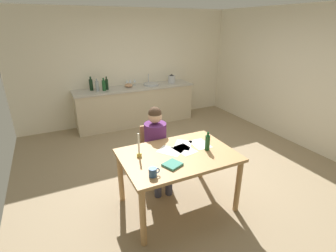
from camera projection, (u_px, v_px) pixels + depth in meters
The scene contains 25 objects.
ground_plane at pixel (180, 167), 4.31m from camera, with size 5.20×5.20×0.04m, color #937F60.
wall_back at pixel (129, 67), 5.97m from camera, with size 5.20×0.12×2.60m, color silver.
wall_right at pixel (299, 77), 4.85m from camera, with size 0.12×5.20×2.60m, color silver.
kitchen_counter at pixel (136, 105), 5.99m from camera, with size 2.78×0.64×0.90m.
dining_table at pixel (178, 161), 3.13m from camera, with size 1.39×0.96×0.77m.
chair_at_table at pixel (154, 151), 3.80m from camera, with size 0.45×0.45×0.85m.
person_seated at pixel (157, 143), 3.59m from camera, with size 0.37×0.62×1.19m.
coffee_mug at pixel (153, 172), 2.63m from camera, with size 0.12×0.09×0.09m.
candlestick at pixel (139, 150), 3.00m from camera, with size 0.06×0.06×0.30m.
book_magazine at pixel (172, 165), 2.83m from camera, with size 0.19×0.18×0.03m, color #3C8571.
paper_letter at pixel (184, 150), 3.20m from camera, with size 0.21×0.30×0.00m, color white.
paper_bill at pixel (170, 151), 3.16m from camera, with size 0.21×0.30×0.00m, color white.
paper_envelope at pixel (183, 145), 3.32m from camera, with size 0.21×0.30×0.00m, color white.
paper_receipt at pixel (200, 144), 3.35m from camera, with size 0.21×0.30×0.00m, color white.
wine_bottle_on_table at pixel (207, 142), 3.15m from camera, with size 0.06×0.06×0.25m.
sink_unit at pixel (151, 84), 5.98m from camera, with size 0.36×0.36×0.24m.
bottle_oil at pixel (91, 85), 5.47m from camera, with size 0.08×0.08×0.30m.
bottle_vinegar at pixel (97, 86), 5.40m from camera, with size 0.07×0.07×0.27m.
bottle_wine_red at pixel (104, 85), 5.44m from camera, with size 0.08×0.08×0.28m.
bottle_sauce at pixel (107, 84), 5.54m from camera, with size 0.06×0.06×0.28m.
mixing_bowl at pixel (129, 85), 5.77m from camera, with size 0.18×0.18×0.08m, color tan.
stovetop_kettle at pixel (172, 79), 6.17m from camera, with size 0.18×0.18×0.22m.
wine_glass_near_sink at pixel (135, 81), 5.93m from camera, with size 0.07×0.07×0.15m.
wine_glass_by_kettle at pixel (130, 81), 5.89m from camera, with size 0.07×0.07×0.15m.
wine_glass_back_left at pixel (127, 81), 5.86m from camera, with size 0.07×0.07×0.15m.
Camera 1 is at (-1.80, -3.26, 2.26)m, focal length 26.84 mm.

